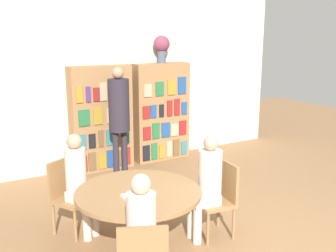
% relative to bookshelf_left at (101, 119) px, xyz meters
% --- Properties ---
extents(wall_back, '(6.40, 0.07, 3.00)m').
position_rel_bookshelf_left_xyz_m(wall_back, '(0.59, 0.19, 0.61)').
color(wall_back, beige).
rests_on(wall_back, ground_plane).
extents(bookshelf_left, '(1.06, 0.34, 1.80)m').
position_rel_bookshelf_left_xyz_m(bookshelf_left, '(0.00, 0.00, 0.00)').
color(bookshelf_left, olive).
rests_on(bookshelf_left, ground_plane).
extents(bookshelf_right, '(1.06, 0.34, 1.80)m').
position_rel_bookshelf_left_xyz_m(bookshelf_right, '(1.18, -0.00, -0.00)').
color(bookshelf_right, olive).
rests_on(bookshelf_right, ground_plane).
extents(flower_vase, '(0.29, 0.29, 0.49)m').
position_rel_bookshelf_left_xyz_m(flower_vase, '(1.20, 0.00, 1.21)').
color(flower_vase, '#475166').
rests_on(flower_vase, bookshelf_right).
extents(reading_table, '(1.33, 1.33, 0.72)m').
position_rel_bookshelf_left_xyz_m(reading_table, '(-0.66, -2.79, -0.28)').
color(reading_table, olive).
rests_on(reading_table, ground_plane).
extents(chair_left_side, '(0.55, 0.55, 0.88)m').
position_rel_bookshelf_left_xyz_m(chair_left_side, '(-1.16, -1.92, -0.41)').
color(chair_left_side, olive).
rests_on(chair_left_side, ground_plane).
extents(chair_far_side, '(0.44, 0.44, 0.88)m').
position_rel_bookshelf_left_xyz_m(chair_far_side, '(0.34, -2.90, -0.41)').
color(chair_far_side, olive).
rests_on(chair_far_side, ground_plane).
extents(seated_reader_left, '(0.37, 0.40, 1.22)m').
position_rel_bookshelf_left_xyz_m(seated_reader_left, '(-1.06, -2.08, -0.22)').
color(seated_reader_left, beige).
rests_on(seated_reader_left, ground_plane).
extents(seated_reader_right, '(0.39, 0.30, 1.22)m').
position_rel_bookshelf_left_xyz_m(seated_reader_right, '(0.16, -2.88, -0.21)').
color(seated_reader_right, beige).
rests_on(seated_reader_right, ground_plane).
extents(seated_reader_back, '(0.36, 0.39, 1.22)m').
position_rel_bookshelf_left_xyz_m(seated_reader_back, '(-0.99, -3.54, -0.21)').
color(seated_reader_back, beige).
rests_on(seated_reader_back, ground_plane).
extents(librarian_standing, '(0.34, 0.61, 1.82)m').
position_rel_bookshelf_left_xyz_m(librarian_standing, '(0.12, -0.50, 0.23)').
color(librarian_standing, '#28232D').
rests_on(librarian_standing, ground_plane).
extents(open_book_on_table, '(0.24, 0.18, 0.03)m').
position_rel_bookshelf_left_xyz_m(open_book_on_table, '(-0.76, -2.93, -0.16)').
color(open_book_on_table, silver).
rests_on(open_book_on_table, reading_table).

